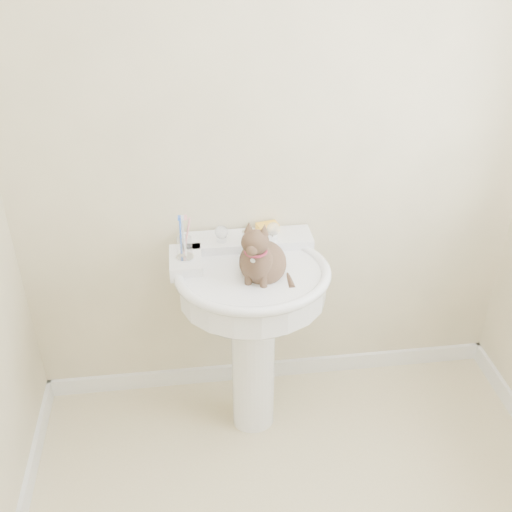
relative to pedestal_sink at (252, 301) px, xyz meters
name	(u,v)px	position (x,y,z in m)	size (l,w,h in m)	color
wall_back	(276,143)	(0.13, 0.29, 0.56)	(2.20, 0.00, 2.50)	beige
baseboard_back	(272,369)	(0.13, 0.28, -0.64)	(2.20, 0.02, 0.09)	white
pedestal_sink	(252,301)	(0.00, 0.00, 0.00)	(0.64, 0.62, 0.87)	white
faucet	(248,233)	(0.00, 0.16, 0.23)	(0.28, 0.12, 0.14)	silver
soap_bar	(267,227)	(0.10, 0.25, 0.20)	(0.09, 0.06, 0.03)	yellow
toothbrush_cup	(185,248)	(-0.26, 0.06, 0.24)	(0.07, 0.07, 0.19)	silver
cat	(262,260)	(0.03, -0.04, 0.22)	(0.20, 0.25, 0.37)	brown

